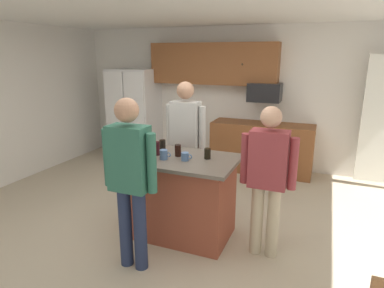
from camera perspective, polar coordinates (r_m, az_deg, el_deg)
name	(u,v)px	position (r m, az deg, el deg)	size (l,w,h in m)	color
floor	(174,227)	(4.31, -3.07, -13.98)	(7.04, 7.04, 0.00)	#B7A88E
ceiling	(171,5)	(3.80, -3.67, 22.73)	(7.04, 7.04, 0.00)	white
back_wall	(236,97)	(6.45, 7.49, 7.96)	(6.40, 0.10, 2.60)	white
cabinet_run_upper	(213,64)	(6.33, 3.61, 13.60)	(2.40, 0.38, 0.75)	brown
cabinet_run_lower	(261,147)	(6.19, 11.82, -0.59)	(1.80, 0.63, 0.90)	brown
refrigerator	(135,114)	(6.92, -9.83, 5.07)	(0.90, 0.76, 1.82)	white
microwave_over_range	(265,92)	(6.02, 12.38, 8.66)	(0.56, 0.40, 0.32)	black
kitchen_island	(182,196)	(3.94, -1.67, -8.99)	(1.25, 0.84, 0.96)	brown
person_guest_left	(130,174)	(3.22, -10.61, -5.06)	(0.57, 0.23, 1.72)	#232D4C
person_elder_center	(268,173)	(3.48, 12.86, -4.93)	(0.57, 0.22, 1.61)	tan
person_guest_right	(186,136)	(4.51, -1.11, 1.34)	(0.57, 0.23, 1.75)	#232D4C
mug_ceramic_white	(185,157)	(3.66, -1.18, -2.16)	(0.13, 0.08, 0.09)	#4C6B99
tumbler_amber	(157,148)	(3.86, -6.08, -0.75)	(0.07, 0.07, 0.16)	#321117
glass_pilsner	(178,150)	(3.81, -2.42, -1.11)	(0.07, 0.07, 0.14)	black
mug_blue_stoneware	(164,155)	(3.71, -4.82, -1.83)	(0.13, 0.09, 0.11)	#4C6B99
glass_short_whisky	(162,145)	(4.05, -5.09, -0.20)	(0.07, 0.07, 0.13)	black
glass_dark_ale	(147,154)	(3.65, -7.74, -1.75)	(0.07, 0.07, 0.17)	#321617
glass_stout_tall	(208,154)	(3.72, 2.68, -1.65)	(0.07, 0.07, 0.12)	black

